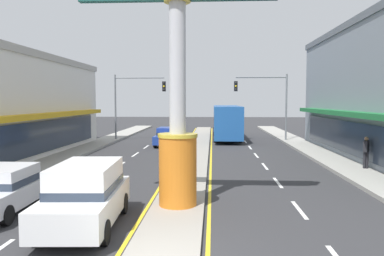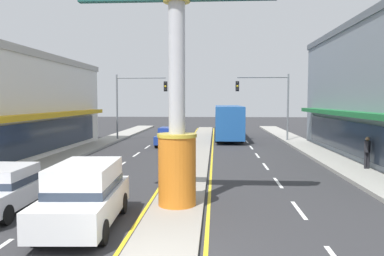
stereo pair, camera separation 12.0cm
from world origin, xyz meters
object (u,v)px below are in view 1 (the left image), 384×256
traffic_light_right_side (267,95)px  suv_far_right_lane (86,194)px  sedan_near_left_lane (168,136)px  bus_near_right_lane (227,120)px  sedan_mid_left_lane (4,189)px  pedestrian_near_kerb (366,150)px  traffic_light_left_side (134,96)px  district_sign (178,91)px

traffic_light_right_side → suv_far_right_lane: size_ratio=1.32×
traffic_light_right_side → sedan_near_left_lane: bearing=-157.7°
suv_far_right_lane → bus_near_right_lane: bearing=79.0°
sedan_mid_left_lane → pedestrian_near_kerb: 17.29m
bus_near_right_lane → suv_far_right_lane: size_ratio=2.38×
suv_far_right_lane → sedan_near_left_lane: (0.01, 20.69, -0.20)m
traffic_light_left_side → suv_far_right_lane: (3.58, -24.32, -3.26)m
district_sign → pedestrian_near_kerb: bearing=38.8°
traffic_light_left_side → bus_near_right_lane: 9.30m
suv_far_right_lane → sedan_mid_left_lane: size_ratio=1.08×
suv_far_right_lane → sedan_near_left_lane: size_ratio=1.08×
traffic_light_left_side → sedan_mid_left_lane: size_ratio=1.43×
traffic_light_left_side → bus_near_right_lane: bearing=14.0°
district_sign → sedan_near_left_lane: size_ratio=1.93×
traffic_light_left_side → bus_near_right_lane: traffic_light_left_side is taller
traffic_light_left_side → sedan_mid_left_lane: bearing=-89.3°
suv_far_right_lane → pedestrian_near_kerb: (11.92, 9.54, 0.16)m
sedan_near_left_lane → pedestrian_near_kerb: 16.32m
district_sign → traffic_light_right_side: bearing=74.5°
bus_near_right_lane → sedan_mid_left_lane: size_ratio=2.58×
bus_near_right_lane → sedan_near_left_lane: bus_near_right_lane is taller
suv_far_right_lane → traffic_light_left_side: bearing=98.4°
traffic_light_right_side → sedan_near_left_lane: traffic_light_right_side is taller
traffic_light_right_side → traffic_light_left_side: bearing=179.8°
district_sign → sedan_mid_left_lane: 6.79m
district_sign → suv_far_right_lane: district_sign is taller
bus_near_right_lane → traffic_light_left_side: bearing=-166.0°
traffic_light_right_side → pedestrian_near_kerb: traffic_light_right_side is taller
district_sign → bus_near_right_lane: bearing=84.0°
pedestrian_near_kerb → sedan_near_left_lane: bearing=136.9°
bus_near_right_lane → sedan_mid_left_lane: bus_near_right_lane is taller
traffic_light_left_side → pedestrian_near_kerb: 21.64m
district_sign → sedan_mid_left_lane: district_sign is taller
traffic_light_left_side → traffic_light_right_side: bearing=-0.2°
traffic_light_right_side → sedan_mid_left_lane: (-12.03, -22.93, -3.46)m
sedan_near_left_lane → sedan_mid_left_lane: same height
pedestrian_near_kerb → traffic_light_left_side: bearing=136.4°
suv_far_right_lane → pedestrian_near_kerb: 15.27m
bus_near_right_lane → suv_far_right_lane: bearing=-101.0°
district_sign → pedestrian_near_kerb: 12.35m
traffic_light_left_side → sedan_near_left_lane: traffic_light_left_side is taller
suv_far_right_lane → sedan_near_left_lane: 20.69m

